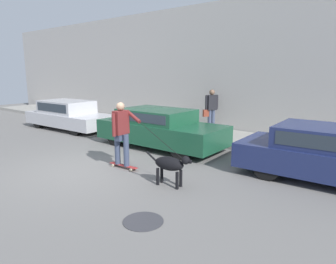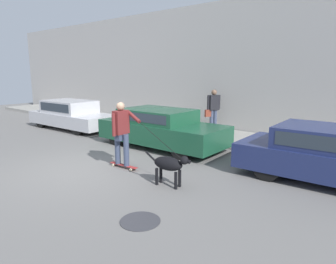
{
  "view_description": "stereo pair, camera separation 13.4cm",
  "coord_description": "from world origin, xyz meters",
  "px_view_note": "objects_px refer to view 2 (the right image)",
  "views": [
    {
      "loc": [
        6.3,
        -4.48,
        2.48
      ],
      "look_at": [
        1.56,
        1.48,
        0.95
      ],
      "focal_mm": 32.0,
      "sensor_mm": 36.0,
      "label": 1
    },
    {
      "loc": [
        6.4,
        -4.4,
        2.48
      ],
      "look_at": [
        1.56,
        1.48,
        0.95
      ],
      "focal_mm": 32.0,
      "sensor_mm": 36.0,
      "label": 2
    }
  ],
  "objects_px": {
    "pedestrian_with_bag": "(213,108)",
    "dog": "(169,165)",
    "skateboarder": "(122,131)",
    "parked_car_1": "(161,128)",
    "parked_car_0": "(71,115)"
  },
  "relations": [
    {
      "from": "pedestrian_with_bag",
      "to": "dog",
      "type": "bearing_deg",
      "value": 138.41
    },
    {
      "from": "dog",
      "to": "skateboarder",
      "type": "distance_m",
      "value": 1.84
    },
    {
      "from": "skateboarder",
      "to": "pedestrian_with_bag",
      "type": "xyz_separation_m",
      "value": [
        -0.47,
        5.31,
        0.08
      ]
    },
    {
      "from": "dog",
      "to": "parked_car_1",
      "type": "bearing_deg",
      "value": 126.17
    },
    {
      "from": "skateboarder",
      "to": "pedestrian_with_bag",
      "type": "bearing_deg",
      "value": 92.5
    },
    {
      "from": "skateboarder",
      "to": "dog",
      "type": "bearing_deg",
      "value": -9.35
    },
    {
      "from": "parked_car_0",
      "to": "dog",
      "type": "distance_m",
      "value": 8.13
    },
    {
      "from": "parked_car_1",
      "to": "dog",
      "type": "distance_m",
      "value": 3.56
    },
    {
      "from": "parked_car_0",
      "to": "dog",
      "type": "bearing_deg",
      "value": -20.41
    },
    {
      "from": "dog",
      "to": "skateboarder",
      "type": "xyz_separation_m",
      "value": [
        -1.76,
        0.21,
        0.5
      ]
    },
    {
      "from": "parked_car_0",
      "to": "pedestrian_with_bag",
      "type": "xyz_separation_m",
      "value": [
        5.48,
        2.95,
        0.46
      ]
    },
    {
      "from": "dog",
      "to": "parked_car_0",
      "type": "bearing_deg",
      "value": 153.9
    },
    {
      "from": "parked_car_1",
      "to": "dog",
      "type": "relative_size",
      "value": 3.87
    },
    {
      "from": "parked_car_0",
      "to": "dog",
      "type": "xyz_separation_m",
      "value": [
        7.72,
        -2.57,
        -0.12
      ]
    },
    {
      "from": "parked_car_1",
      "to": "skateboarder",
      "type": "relative_size",
      "value": 1.72
    }
  ]
}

